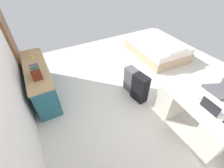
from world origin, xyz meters
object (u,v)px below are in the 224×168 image
(computer_mouse, at_px, (199,98))
(figurine_small, at_px, (31,56))
(credenza, at_px, (41,81))
(bed, at_px, (157,48))
(laptop, at_px, (211,108))
(suitcase_spare_grey, at_px, (132,80))
(office_chair, at_px, (219,93))
(desk, at_px, (193,114))
(suitcase_black, at_px, (140,88))

(computer_mouse, distance_m, figurine_small, 3.60)
(credenza, height_order, figurine_small, figurine_small)
(bed, relative_size, laptop, 6.09)
(bed, bearing_deg, suitcase_spare_grey, 120.96)
(office_chair, xyz_separation_m, computer_mouse, (-0.03, 0.87, 0.33))
(bed, height_order, laptop, laptop)
(desk, xyz_separation_m, figurine_small, (2.78, 2.30, 0.46))
(office_chair, relative_size, bed, 0.47)
(office_chair, height_order, suitcase_black, office_chair)
(desk, distance_m, bed, 2.89)
(credenza, distance_m, bed, 3.72)
(desk, xyz_separation_m, computer_mouse, (0.06, -0.04, 0.36))
(laptop, bearing_deg, bed, -27.83)
(figurine_small, bearing_deg, suitcase_spare_grey, -124.42)
(suitcase_black, distance_m, figurine_small, 2.61)
(desk, relative_size, bed, 0.75)
(desk, xyz_separation_m, bed, (2.52, -1.42, -0.14))
(desk, height_order, figurine_small, figurine_small)
(credenza, bearing_deg, desk, -135.87)
(credenza, bearing_deg, computer_mouse, -134.64)
(laptop, bearing_deg, office_chair, -73.07)
(desk, height_order, computer_mouse, computer_mouse)
(office_chair, bearing_deg, figurine_small, 49.98)
(bed, height_order, suitcase_black, suitcase_black)
(suitcase_spare_grey, bearing_deg, computer_mouse, -165.45)
(office_chair, relative_size, suitcase_black, 1.40)
(credenza, distance_m, figurine_small, 0.61)
(credenza, relative_size, computer_mouse, 18.00)
(desk, relative_size, office_chair, 1.58)
(desk, xyz_separation_m, suitcase_black, (1.10, 0.38, -0.05))
(office_chair, xyz_separation_m, credenza, (2.29, 3.21, -0.02))
(computer_mouse, bearing_deg, desk, 148.80)
(bed, xyz_separation_m, suitcase_spare_grey, (-1.07, 1.78, 0.07))
(desk, bearing_deg, figurine_small, 39.59)
(bed, relative_size, figurine_small, 18.00)
(laptop, bearing_deg, credenza, 41.62)
(desk, bearing_deg, suitcase_black, 19.07)
(computer_mouse, bearing_deg, suitcase_black, 26.19)
(laptop, relative_size, computer_mouse, 3.25)
(figurine_small, bearing_deg, computer_mouse, -139.30)
(suitcase_black, distance_m, laptop, 1.42)
(computer_mouse, bearing_deg, laptop, 170.98)
(office_chair, height_order, laptop, office_chair)
(desk, distance_m, laptop, 0.44)
(bed, xyz_separation_m, laptop, (-2.72, 1.43, 0.54))
(bed, bearing_deg, suitcase_black, 128.37)
(suitcase_black, bearing_deg, office_chair, -135.58)
(figurine_small, bearing_deg, office_chair, -130.02)
(desk, distance_m, figurine_small, 3.64)
(bed, xyz_separation_m, suitcase_black, (-1.42, 1.80, 0.09))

